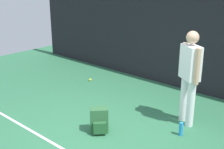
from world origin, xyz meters
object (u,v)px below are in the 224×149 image
tennis_player (190,73)px  backpack (99,121)px  tennis_ball_far_left (90,80)px  water_bottle (181,129)px

tennis_player → backpack: tennis_player is taller
tennis_player → tennis_ball_far_left: 3.10m
backpack → tennis_ball_far_left: backpack is taller
tennis_player → backpack: size_ratio=3.86×
tennis_player → tennis_ball_far_left: (-2.93, 0.40, -0.93)m
backpack → water_bottle: backpack is taller
backpack → water_bottle: bearing=-11.3°
tennis_player → tennis_ball_far_left: size_ratio=25.76×
water_bottle → backpack: bearing=-142.9°
tennis_player → water_bottle: 0.99m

